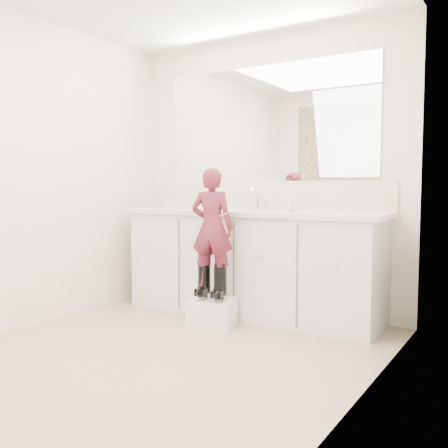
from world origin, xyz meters
The scene contains 16 objects.
floor centered at (0.00, 0.00, 0.00)m, with size 3.00×3.00×0.00m, color #8D805C.
wall_back centered at (0.00, 1.50, 1.20)m, with size 2.60×2.60×0.00m, color beige.
wall_left centered at (-1.30, 0.00, 1.20)m, with size 3.00×3.00×0.00m, color beige.
wall_right centered at (1.30, 0.00, 1.20)m, with size 3.00×3.00×0.00m, color beige.
vanity_cabinet centered at (0.00, 1.23, 0.42)m, with size 2.20×0.55×0.85m, color silver.
countertop centered at (0.00, 1.21, 0.87)m, with size 2.28×0.58×0.04m, color beige.
backsplash centered at (0.00, 1.49, 1.02)m, with size 2.28×0.03×0.25m, color beige.
mirror centered at (0.00, 1.49, 1.64)m, with size 2.00×0.02×1.00m, color white.
faucet centered at (0.00, 1.38, 0.94)m, with size 0.08×0.08×0.10m, color silver.
cup centered at (0.32, 1.30, 0.94)m, with size 0.11×0.11×0.10m, color beige.
soap_bottle centered at (-0.44, 1.19, 1.00)m, with size 0.10×0.10×0.21m, color white.
step_stool centered at (-0.08, 0.75, 0.11)m, with size 0.34×0.28×0.22m, color white.
boot_left centered at (-0.15, 0.75, 0.36)m, with size 0.10×0.19×0.28m, color black, non-canonical shape.
boot_right centered at (0.00, 0.75, 0.36)m, with size 0.10×0.19×0.28m, color black, non-canonical shape.
toddler centered at (-0.08, 0.75, 0.78)m, with size 0.34×0.22×0.92m, color #A1314E.
toothbrush centered at (-0.01, 0.75, 0.87)m, with size 0.01×0.01×0.14m, color #ED5C89.
Camera 1 is at (2.04, -2.44, 1.10)m, focal length 40.00 mm.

